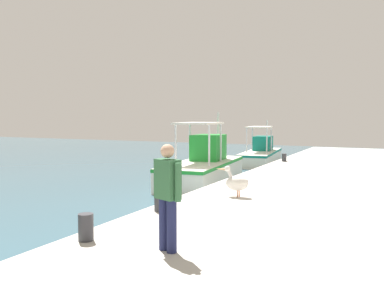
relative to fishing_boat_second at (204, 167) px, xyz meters
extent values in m
cube|color=#BCB7AD|center=(-4.17, -7.34, -0.33)|extent=(36.00, 10.00, 0.80)
cube|color=silver|center=(-0.11, -0.01, -0.24)|extent=(6.41, 2.74, 0.98)
cube|color=#1E8C2D|center=(-0.11, -0.01, 0.17)|extent=(6.46, 2.78, 0.12)
cube|color=#1E8C2D|center=(0.67, 0.07, 0.82)|extent=(1.87, 1.43, 1.15)
cylinder|color=silver|center=(-1.42, -0.89, 1.08)|extent=(0.08, 0.08, 1.65)
cylinder|color=silver|center=(-1.58, 0.55, 1.08)|extent=(0.08, 0.08, 1.65)
cylinder|color=silver|center=(0.25, -0.70, 1.08)|extent=(0.08, 0.08, 1.65)
cylinder|color=silver|center=(0.09, 0.74, 1.08)|extent=(0.08, 0.08, 1.65)
cube|color=silver|center=(-0.66, -0.07, 1.94)|extent=(2.67, 1.79, 0.08)
cylinder|color=silver|center=(2.21, 0.24, 1.35)|extent=(0.10, 0.10, 2.20)
torus|color=orange|center=(0.67, 0.75, 0.82)|extent=(0.55, 0.16, 0.54)
cube|color=silver|center=(8.80, 0.05, -0.34)|extent=(6.51, 2.46, 0.78)
cube|color=#0F7260|center=(8.80, 0.05, -0.03)|extent=(6.55, 2.50, 0.12)
cube|color=#0F7260|center=(9.59, 0.14, 0.51)|extent=(1.89, 1.24, 0.91)
cylinder|color=silver|center=(7.45, -0.72, 0.80)|extent=(0.08, 0.08, 1.50)
cylinder|color=silver|center=(7.31, 0.49, 0.80)|extent=(0.08, 0.08, 1.50)
cylinder|color=silver|center=(9.15, -0.52, 0.80)|extent=(0.08, 0.08, 1.50)
cylinder|color=silver|center=(9.01, 0.68, 0.80)|extent=(0.08, 0.08, 1.50)
cube|color=silver|center=(8.23, -0.02, 1.59)|extent=(2.70, 1.56, 0.08)
cylinder|color=silver|center=(11.16, 0.32, 1.03)|extent=(0.10, 0.10, 1.96)
torus|color=orange|center=(9.59, 0.72, 0.51)|extent=(0.55, 0.16, 0.54)
cylinder|color=tan|center=(-6.06, -3.82, 0.18)|extent=(0.04, 0.04, 0.22)
cylinder|color=tan|center=(-6.18, -3.82, 0.18)|extent=(0.04, 0.04, 0.22)
ellipsoid|color=white|center=(-6.12, -3.77, 0.43)|extent=(0.35, 0.65, 0.40)
ellipsoid|color=silver|center=(-6.12, -3.82, 0.49)|extent=(0.39, 0.56, 0.28)
cylinder|color=white|center=(-6.11, -3.58, 0.65)|extent=(0.10, 0.20, 0.27)
sphere|color=white|center=(-6.10, -3.50, 0.81)|extent=(0.17, 0.17, 0.16)
cone|color=#F2B272|center=(-6.10, -3.30, 0.79)|extent=(0.08, 0.30, 0.07)
cylinder|color=#1E234C|center=(-10.88, -4.42, 0.49)|extent=(0.16, 0.16, 0.84)
cylinder|color=#1E234C|center=(-10.80, -4.24, 0.49)|extent=(0.16, 0.16, 0.84)
cube|color=#33663F|center=(-10.84, -4.33, 1.23)|extent=(0.38, 0.47, 0.63)
cylinder|color=#33663F|center=(-10.94, -4.57, 1.21)|extent=(0.10, 0.10, 0.60)
cylinder|color=#33663F|center=(-10.74, -4.09, 1.21)|extent=(0.10, 0.10, 0.60)
sphere|color=tan|center=(-10.84, -4.33, 1.67)|extent=(0.22, 0.22, 0.22)
cylinder|color=#333338|center=(-10.98, -2.79, 0.31)|extent=(0.26, 0.26, 0.47)
cylinder|color=#333338|center=(-8.52, -2.79, 0.28)|extent=(0.22, 0.22, 0.41)
cylinder|color=#333338|center=(3.21, -2.79, 0.26)|extent=(0.22, 0.22, 0.38)
camera|label=1|loc=(-16.44, -7.52, 2.20)|focal=38.50mm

